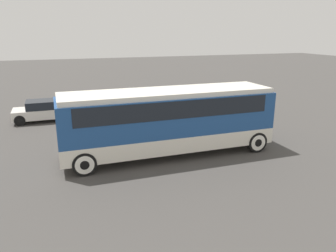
{
  "coord_description": "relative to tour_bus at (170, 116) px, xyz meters",
  "views": [
    {
      "loc": [
        -4.99,
        -14.09,
        5.76
      ],
      "look_at": [
        0.0,
        0.0,
        1.41
      ],
      "focal_mm": 35.0,
      "sensor_mm": 36.0,
      "label": 1
    }
  ],
  "objects": [
    {
      "name": "ground_plane",
      "position": [
        -0.1,
        -0.0,
        -1.89
      ],
      "size": [
        120.0,
        120.0,
        0.0
      ],
      "primitive_type": "plane",
      "color": "#423F3D"
    },
    {
      "name": "tour_bus",
      "position": [
        0.0,
        0.0,
        0.0
      ],
      "size": [
        10.08,
        2.67,
        3.14
      ],
      "color": "silver",
      "rests_on": "ground_plane"
    },
    {
      "name": "parked_car_near",
      "position": [
        4.98,
        4.87,
        -1.18
      ],
      "size": [
        4.15,
        1.83,
        1.44
      ],
      "color": "#2D5638",
      "rests_on": "ground_plane"
    },
    {
      "name": "parked_car_mid",
      "position": [
        -5.61,
        8.55,
        -1.19
      ],
      "size": [
        4.34,
        1.84,
        1.38
      ],
      "color": "silver",
      "rests_on": "ground_plane"
    },
    {
      "name": "parked_car_far",
      "position": [
        3.85,
        7.01,
        -1.17
      ],
      "size": [
        4.66,
        1.89,
        1.45
      ],
      "color": "navy",
      "rests_on": "ground_plane"
    }
  ]
}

